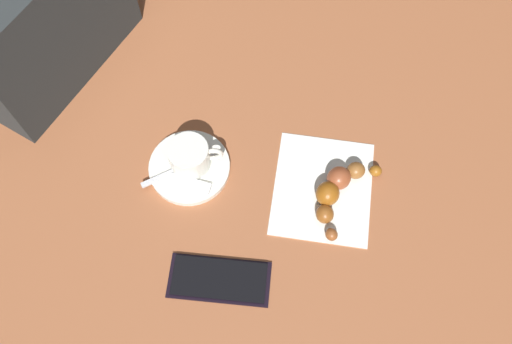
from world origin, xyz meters
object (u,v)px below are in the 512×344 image
(saucer, at_px, (190,165))
(laptop_bag, at_px, (40,20))
(espresso_cup, at_px, (190,156))
(croissant, at_px, (337,189))
(napkin, at_px, (323,188))
(cell_phone, at_px, (222,280))
(sugar_packet, at_px, (190,183))
(teaspoon, at_px, (191,163))

(saucer, xyz_separation_m, laptop_bag, (0.29, -0.13, 0.11))
(espresso_cup, relative_size, croissant, 0.57)
(espresso_cup, relative_size, napkin, 0.47)
(croissant, bearing_deg, cell_phone, 55.26)
(sugar_packet, xyz_separation_m, napkin, (-0.20, -0.06, -0.01))
(saucer, bearing_deg, cell_phone, 123.52)
(saucer, distance_m, laptop_bag, 0.34)
(sugar_packet, height_order, napkin, sugar_packet)
(laptop_bag, bearing_deg, saucer, 79.49)
(espresso_cup, xyz_separation_m, teaspoon, (0.00, 0.00, -0.02))
(espresso_cup, bearing_deg, napkin, -174.05)
(sugar_packet, distance_m, laptop_bag, 0.36)
(croissant, bearing_deg, napkin, -7.71)
(saucer, bearing_deg, teaspoon, 169.76)
(croissant, xyz_separation_m, cell_phone, (0.13, 0.19, -0.02))
(laptop_bag, bearing_deg, sugar_packet, 75.15)
(teaspoon, bearing_deg, espresso_cup, -99.56)
(saucer, xyz_separation_m, sugar_packet, (-0.01, 0.03, 0.01))
(teaspoon, distance_m, sugar_packet, 0.04)
(saucer, relative_size, sugar_packet, 1.91)
(saucer, xyz_separation_m, teaspoon, (-0.00, 0.00, 0.01))
(teaspoon, xyz_separation_m, napkin, (-0.21, -0.02, -0.01))
(cell_phone, bearing_deg, sugar_packet, -53.42)
(teaspoon, relative_size, cell_phone, 0.63)
(saucer, bearing_deg, laptop_bag, -24.19)
(teaspoon, height_order, laptop_bag, laptop_bag)
(sugar_packet, xyz_separation_m, cell_phone, (-0.10, 0.13, -0.01))
(espresso_cup, xyz_separation_m, cell_phone, (-0.11, 0.17, -0.03))
(sugar_packet, bearing_deg, laptop_bag, 151.10)
(saucer, xyz_separation_m, croissant, (-0.24, -0.02, 0.01))
(cell_phone, bearing_deg, croissant, -124.74)
(espresso_cup, height_order, teaspoon, espresso_cup)
(espresso_cup, bearing_deg, croissant, -175.30)
(sugar_packet, bearing_deg, napkin, 15.60)
(saucer, xyz_separation_m, napkin, (-0.22, -0.02, -0.00))
(napkin, bearing_deg, saucer, 6.43)
(espresso_cup, distance_m, sugar_packet, 0.04)
(napkin, xyz_separation_m, croissant, (-0.02, 0.00, 0.02))
(sugar_packet, height_order, croissant, croissant)
(teaspoon, height_order, napkin, teaspoon)
(croissant, bearing_deg, espresso_cup, 4.70)
(cell_phone, xyz_separation_m, laptop_bag, (0.40, -0.29, 0.11))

